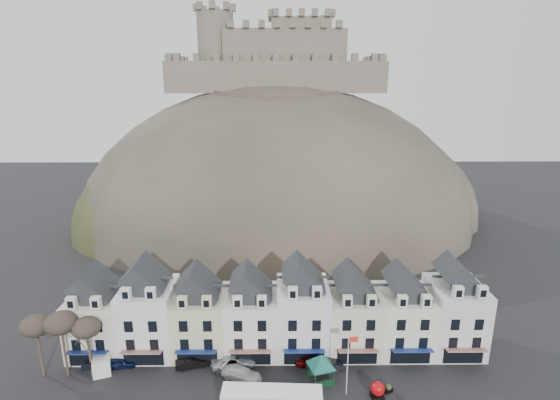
{
  "coord_description": "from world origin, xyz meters",
  "views": [
    {
      "loc": [
        -0.16,
        -35.95,
        35.78
      ],
      "look_at": [
        0.47,
        24.0,
        18.69
      ],
      "focal_mm": 28.0,
      "sensor_mm": 36.0,
      "label": 1
    }
  ],
  "objects_px": {
    "bus_shelter": "(321,361)",
    "car_silver": "(233,361)",
    "car_maroon": "(311,361)",
    "car_charcoal": "(325,365)",
    "car_navy": "(120,362)",
    "flagpole": "(348,361)",
    "car_white": "(241,374)",
    "red_buoy": "(378,390)",
    "car_black": "(193,362)",
    "white_van": "(102,359)"
  },
  "relations": [
    {
      "from": "red_buoy",
      "to": "car_navy",
      "type": "relative_size",
      "value": 0.51
    },
    {
      "from": "white_van",
      "to": "car_charcoal",
      "type": "relative_size",
      "value": 1.11
    },
    {
      "from": "car_maroon",
      "to": "car_white",
      "type": "bearing_deg",
      "value": 111.86
    },
    {
      "from": "car_silver",
      "to": "car_white",
      "type": "distance_m",
      "value": 2.77
    },
    {
      "from": "flagpole",
      "to": "car_charcoal",
      "type": "distance_m",
      "value": 6.14
    },
    {
      "from": "red_buoy",
      "to": "flagpole",
      "type": "bearing_deg",
      "value": 170.24
    },
    {
      "from": "car_charcoal",
      "to": "red_buoy",
      "type": "bearing_deg",
      "value": -141.3
    },
    {
      "from": "car_charcoal",
      "to": "bus_shelter",
      "type": "bearing_deg",
      "value": 150.48
    },
    {
      "from": "bus_shelter",
      "to": "car_silver",
      "type": "distance_m",
      "value": 11.43
    },
    {
      "from": "bus_shelter",
      "to": "car_black",
      "type": "relative_size",
      "value": 1.29
    },
    {
      "from": "bus_shelter",
      "to": "car_charcoal",
      "type": "bearing_deg",
      "value": 53.34
    },
    {
      "from": "red_buoy",
      "to": "car_silver",
      "type": "height_order",
      "value": "red_buoy"
    },
    {
      "from": "bus_shelter",
      "to": "car_navy",
      "type": "relative_size",
      "value": 1.41
    },
    {
      "from": "flagpole",
      "to": "car_silver",
      "type": "bearing_deg",
      "value": 158.72
    },
    {
      "from": "flagpole",
      "to": "white_van",
      "type": "height_order",
      "value": "flagpole"
    },
    {
      "from": "car_navy",
      "to": "car_white",
      "type": "height_order",
      "value": "car_white"
    },
    {
      "from": "bus_shelter",
      "to": "car_maroon",
      "type": "relative_size",
      "value": 1.41
    },
    {
      "from": "flagpole",
      "to": "car_charcoal",
      "type": "bearing_deg",
      "value": 115.43
    },
    {
      "from": "bus_shelter",
      "to": "car_black",
      "type": "height_order",
      "value": "bus_shelter"
    },
    {
      "from": "car_silver",
      "to": "car_maroon",
      "type": "height_order",
      "value": "car_silver"
    },
    {
      "from": "car_maroon",
      "to": "car_navy",
      "type": "bearing_deg",
      "value": 95.87
    },
    {
      "from": "car_navy",
      "to": "bus_shelter",
      "type": "bearing_deg",
      "value": -106.6
    },
    {
      "from": "car_maroon",
      "to": "car_charcoal",
      "type": "relative_size",
      "value": 0.85
    },
    {
      "from": "car_maroon",
      "to": "red_buoy",
      "type": "bearing_deg",
      "value": -123.64
    },
    {
      "from": "flagpole",
      "to": "car_black",
      "type": "bearing_deg",
      "value": 164.49
    },
    {
      "from": "red_buoy",
      "to": "car_black",
      "type": "distance_m",
      "value": 23.05
    },
    {
      "from": "flagpole",
      "to": "car_maroon",
      "type": "xyz_separation_m",
      "value": [
        -3.77,
        5.33,
        -3.84
      ]
    },
    {
      "from": "car_silver",
      "to": "car_white",
      "type": "xyz_separation_m",
      "value": [
        1.2,
        -2.5,
        -0.03
      ]
    },
    {
      "from": "car_white",
      "to": "car_maroon",
      "type": "distance_m",
      "value": 9.07
    },
    {
      "from": "car_maroon",
      "to": "car_silver",
      "type": "bearing_deg",
      "value": 95.87
    },
    {
      "from": "car_navy",
      "to": "car_white",
      "type": "relative_size",
      "value": 0.77
    },
    {
      "from": "red_buoy",
      "to": "car_navy",
      "type": "xyz_separation_m",
      "value": [
        -31.5,
        5.92,
        -0.37
      ]
    },
    {
      "from": "red_buoy",
      "to": "white_van",
      "type": "bearing_deg",
      "value": 170.06
    },
    {
      "from": "car_charcoal",
      "to": "car_navy",
      "type": "bearing_deg",
      "value": 78.82
    },
    {
      "from": "white_van",
      "to": "car_white",
      "type": "relative_size",
      "value": 1.01
    },
    {
      "from": "flagpole",
      "to": "white_van",
      "type": "relative_size",
      "value": 1.52
    },
    {
      "from": "car_white",
      "to": "car_maroon",
      "type": "xyz_separation_m",
      "value": [
        8.72,
        2.5,
        -0.07
      ]
    },
    {
      "from": "car_navy",
      "to": "flagpole",
      "type": "bearing_deg",
      "value": -110.59
    },
    {
      "from": "flagpole",
      "to": "car_charcoal",
      "type": "relative_size",
      "value": 1.69
    },
    {
      "from": "bus_shelter",
      "to": "flagpole",
      "type": "distance_m",
      "value": 4.04
    },
    {
      "from": "car_black",
      "to": "car_charcoal",
      "type": "relative_size",
      "value": 0.93
    },
    {
      "from": "flagpole",
      "to": "car_charcoal",
      "type": "xyz_separation_m",
      "value": [
        -2.09,
        4.4,
        -3.74
      ]
    },
    {
      "from": "red_buoy",
      "to": "car_silver",
      "type": "relative_size",
      "value": 0.37
    },
    {
      "from": "white_van",
      "to": "car_maroon",
      "type": "xyz_separation_m",
      "value": [
        26.61,
        0.0,
        -0.42
      ]
    },
    {
      "from": "white_van",
      "to": "car_maroon",
      "type": "bearing_deg",
      "value": -19.03
    },
    {
      "from": "red_buoy",
      "to": "car_black",
      "type": "xyz_separation_m",
      "value": [
        -22.3,
        5.83,
        -0.33
      ]
    },
    {
      "from": "car_white",
      "to": "bus_shelter",
      "type": "bearing_deg",
      "value": -69.08
    },
    {
      "from": "car_maroon",
      "to": "bus_shelter",
      "type": "bearing_deg",
      "value": -157.09
    },
    {
      "from": "red_buoy",
      "to": "car_maroon",
      "type": "distance_m",
      "value": 9.31
    },
    {
      "from": "car_silver",
      "to": "car_charcoal",
      "type": "height_order",
      "value": "car_silver"
    }
  ]
}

